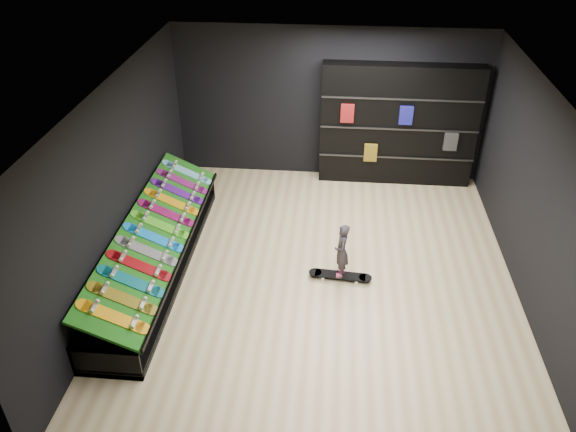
# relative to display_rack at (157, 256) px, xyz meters

# --- Properties ---
(floor) EXTENTS (6.00, 7.00, 0.01)m
(floor) POSITION_rel_display_rack_xyz_m (2.55, 0.00, -0.25)
(floor) COLOR beige
(floor) RESTS_ON ground
(ceiling) EXTENTS (6.00, 7.00, 0.01)m
(ceiling) POSITION_rel_display_rack_xyz_m (2.55, 0.00, 2.75)
(ceiling) COLOR white
(ceiling) RESTS_ON ground
(wall_back) EXTENTS (6.00, 0.02, 3.00)m
(wall_back) POSITION_rel_display_rack_xyz_m (2.55, 3.50, 1.25)
(wall_back) COLOR black
(wall_back) RESTS_ON ground
(wall_front) EXTENTS (6.00, 0.02, 3.00)m
(wall_front) POSITION_rel_display_rack_xyz_m (2.55, -3.50, 1.25)
(wall_front) COLOR black
(wall_front) RESTS_ON ground
(wall_left) EXTENTS (0.02, 7.00, 3.00)m
(wall_left) POSITION_rel_display_rack_xyz_m (-0.45, 0.00, 1.25)
(wall_left) COLOR black
(wall_left) RESTS_ON ground
(wall_right) EXTENTS (0.02, 7.00, 3.00)m
(wall_right) POSITION_rel_display_rack_xyz_m (5.55, 0.00, 1.25)
(wall_right) COLOR black
(wall_right) RESTS_ON ground
(display_rack) EXTENTS (0.90, 4.50, 0.50)m
(display_rack) POSITION_rel_display_rack_xyz_m (0.00, 0.00, 0.00)
(display_rack) COLOR black
(display_rack) RESTS_ON ground
(turf_ramp) EXTENTS (0.92, 4.50, 0.46)m
(turf_ramp) POSITION_rel_display_rack_xyz_m (0.05, 0.00, 0.46)
(turf_ramp) COLOR #12530D
(turf_ramp) RESTS_ON display_rack
(back_shelving) EXTENTS (2.98, 0.35, 2.38)m
(back_shelving) POSITION_rel_display_rack_xyz_m (3.90, 3.32, 0.94)
(back_shelving) COLOR black
(back_shelving) RESTS_ON ground
(floor_skateboard) EXTENTS (0.99, 0.30, 0.09)m
(floor_skateboard) POSITION_rel_display_rack_xyz_m (2.88, 0.01, -0.21)
(floor_skateboard) COLOR black
(floor_skateboard) RESTS_ON ground
(child) EXTENTS (0.15, 0.21, 0.54)m
(child) POSITION_rel_display_rack_xyz_m (2.88, 0.01, 0.11)
(child) COLOR black
(child) RESTS_ON floor_skateboard
(display_board_0) EXTENTS (0.93, 0.22, 0.50)m
(display_board_0) POSITION_rel_display_rack_xyz_m (0.06, -1.90, 0.49)
(display_board_0) COLOR yellow
(display_board_0) RESTS_ON turf_ramp
(display_board_1) EXTENTS (0.93, 0.22, 0.50)m
(display_board_1) POSITION_rel_display_rack_xyz_m (0.06, -1.55, 0.49)
(display_board_1) COLOR yellow
(display_board_1) RESTS_ON turf_ramp
(display_board_2) EXTENTS (0.93, 0.22, 0.50)m
(display_board_2) POSITION_rel_display_rack_xyz_m (0.06, -1.21, 0.49)
(display_board_2) COLOR #0C8C99
(display_board_2) RESTS_ON turf_ramp
(display_board_3) EXTENTS (0.93, 0.22, 0.50)m
(display_board_3) POSITION_rel_display_rack_xyz_m (0.06, -0.86, 0.49)
(display_board_3) COLOR red
(display_board_3) RESTS_ON turf_ramp
(display_board_4) EXTENTS (0.93, 0.22, 0.50)m
(display_board_4) POSITION_rel_display_rack_xyz_m (0.06, -0.52, 0.49)
(display_board_4) COLOR black
(display_board_4) RESTS_ON turf_ramp
(display_board_5) EXTENTS (0.93, 0.22, 0.50)m
(display_board_5) POSITION_rel_display_rack_xyz_m (0.06, -0.17, 0.49)
(display_board_5) COLOR blue
(display_board_5) RESTS_ON turf_ramp
(display_board_6) EXTENTS (0.93, 0.22, 0.50)m
(display_board_6) POSITION_rel_display_rack_xyz_m (0.06, 0.17, 0.49)
(display_board_6) COLOR green
(display_board_6) RESTS_ON turf_ramp
(display_board_7) EXTENTS (0.93, 0.22, 0.50)m
(display_board_7) POSITION_rel_display_rack_xyz_m (0.06, 0.52, 0.49)
(display_board_7) COLOR #E5198C
(display_board_7) RESTS_ON turf_ramp
(display_board_8) EXTENTS (0.93, 0.22, 0.50)m
(display_board_8) POSITION_rel_display_rack_xyz_m (0.06, 0.86, 0.49)
(display_board_8) COLOR orange
(display_board_8) RESTS_ON turf_ramp
(display_board_9) EXTENTS (0.93, 0.22, 0.50)m
(display_board_9) POSITION_rel_display_rack_xyz_m (0.06, 1.21, 0.49)
(display_board_9) COLOR purple
(display_board_9) RESTS_ON turf_ramp
(display_board_10) EXTENTS (0.93, 0.22, 0.50)m
(display_board_10) POSITION_rel_display_rack_xyz_m (0.06, 1.55, 0.49)
(display_board_10) COLOR #2626BF
(display_board_10) RESTS_ON turf_ramp
(display_board_11) EXTENTS (0.93, 0.22, 0.50)m
(display_board_11) POSITION_rel_display_rack_xyz_m (0.06, 1.90, 0.49)
(display_board_11) COLOR #0CB2E5
(display_board_11) RESTS_ON turf_ramp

